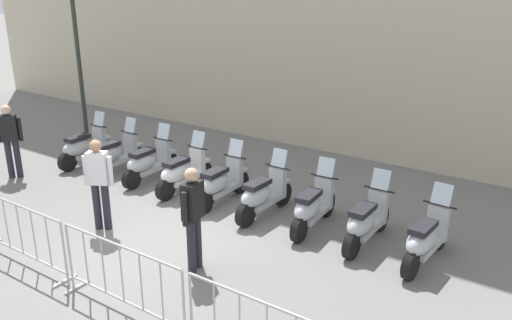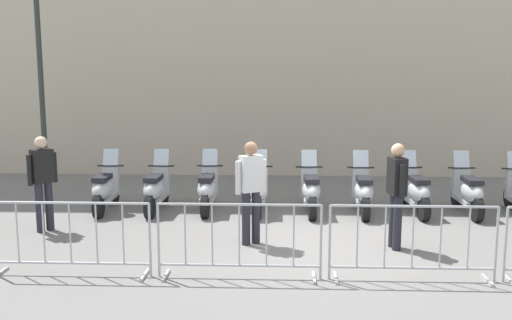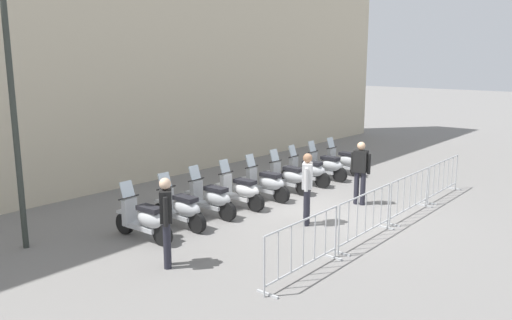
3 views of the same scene
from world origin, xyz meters
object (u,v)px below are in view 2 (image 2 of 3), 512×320
motorcycle_0 (105,190)px  motorcycle_1 (156,190)px  motorcycle_4 (311,192)px  motorcycle_6 (415,192)px  motorcycle_5 (363,192)px  officer_by_barriers (43,178)px  motorcycle_7 (468,193)px  officer_near_row_end (251,187)px  barrier_segment_1 (239,241)px  barrier_segment_2 (413,244)px  officer_mid_plaza (397,190)px  motorcycle_2 (208,190)px  barrier_segment_0 (70,239)px  motorcycle_3 (259,191)px  street_lamp (39,52)px

motorcycle_0 → motorcycle_1: bearing=10.4°
motorcycle_1 → motorcycle_4: size_ratio=1.00×
motorcycle_6 → motorcycle_5: bearing=-168.3°
motorcycle_1 → officer_by_barriers: 2.33m
motorcycle_7 → officer_near_row_end: bearing=-144.4°
motorcycle_1 → barrier_segment_1: bearing=-52.7°
barrier_segment_2 → officer_mid_plaza: 1.51m
motorcycle_2 → barrier_segment_1: size_ratio=0.76×
officer_near_row_end → officer_mid_plaza: (2.35, 0.24, 0.00)m
barrier_segment_0 → motorcycle_7: bearing=38.0°
motorcycle_4 → officer_mid_plaza: (1.59, -2.04, 0.53)m
motorcycle_1 → officer_by_barriers: bearing=-129.3°
motorcycle_4 → officer_near_row_end: (-0.76, -2.28, 0.53)m
motorcycle_3 → barrier_segment_1: motorcycle_3 is taller
motorcycle_5 → officer_by_barriers: bearing=-156.9°
motorcycle_7 → street_lamp: 9.86m
barrier_segment_2 → motorcycle_4: bearing=116.8°
motorcycle_2 → motorcycle_7: same height
motorcycle_1 → street_lamp: 4.40m
motorcycle_0 → motorcycle_5: (5.22, 0.83, 0.00)m
barrier_segment_0 → officer_near_row_end: officer_near_row_end is taller
motorcycle_5 → motorcycle_7: size_ratio=1.00×
motorcycle_1 → officer_near_row_end: size_ratio=1.00×
motorcycle_2 → street_lamp: bearing=168.9°
barrier_segment_1 → street_lamp: bearing=142.4°
motorcycle_1 → motorcycle_6: same height
barrier_segment_1 → officer_mid_plaza: bearing=39.7°
motorcycle_7 → barrier_segment_1: motorcycle_7 is taller
motorcycle_1 → motorcycle_5: same height
motorcycle_6 → street_lamp: size_ratio=0.31×
motorcycle_4 → motorcycle_6: same height
motorcycle_6 → barrier_segment_1: motorcycle_6 is taller
motorcycle_5 → street_lamp: street_lamp is taller
motorcycle_2 → officer_mid_plaza: bearing=-25.6°
motorcycle_1 → barrier_segment_1: motorcycle_1 is taller
motorcycle_7 → barrier_segment_2: bearing=-109.1°
motorcycle_4 → officer_near_row_end: size_ratio=0.99×
motorcycle_4 → motorcycle_5: same height
motorcycle_2 → motorcycle_6: 4.24m
motorcycle_4 → barrier_segment_2: (1.76, -3.47, 0.07)m
street_lamp → motorcycle_7: bearing=-0.3°
street_lamp → officer_mid_plaza: (7.89, -2.59, -2.35)m
motorcycle_0 → street_lamp: street_lamp is taller
barrier_segment_2 → officer_near_row_end: officer_near_row_end is taller
motorcycle_5 → officer_near_row_end: size_ratio=1.00×
motorcycle_7 → officer_by_barriers: officer_by_barriers is taller
motorcycle_2 → motorcycle_7: size_ratio=1.00×
street_lamp → officer_mid_plaza: bearing=-18.2°
motorcycle_1 → motorcycle_0: bearing=-169.6°
motorcycle_7 → officer_mid_plaza: (-1.54, -2.55, 0.53)m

